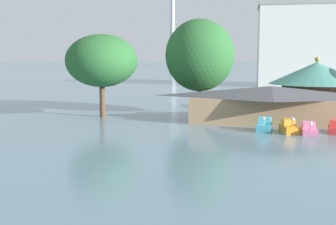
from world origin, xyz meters
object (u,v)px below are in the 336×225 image
at_px(pedal_boat_cyan, 264,126).
at_px(background_building_block, 321,45).
at_px(pedal_boat_orange, 289,127).
at_px(shoreline_tree_tall_left, 102,61).
at_px(boathouse, 271,103).
at_px(pedal_boat_pink, 309,129).
at_px(green_roof_pavilion, 316,83).
at_px(shoreline_tree_mid, 200,55).

height_order(pedal_boat_cyan, background_building_block, background_building_block).
xyz_separation_m(pedal_boat_orange, shoreline_tree_tall_left, (-21.93, 7.29, 6.49)).
xyz_separation_m(pedal_boat_cyan, boathouse, (0.94, 6.28, 1.64)).
relative_size(pedal_boat_pink, green_roof_pavilion, 0.19).
relative_size(pedal_boat_cyan, background_building_block, 0.08).
bearing_deg(pedal_boat_pink, pedal_boat_orange, -100.07).
bearing_deg(background_building_block, shoreline_tree_tall_left, -119.37).
relative_size(pedal_boat_cyan, shoreline_tree_mid, 0.21).
bearing_deg(shoreline_tree_tall_left, pedal_boat_pink, -17.80).
relative_size(boathouse, shoreline_tree_tall_left, 1.91).
bearing_deg(pedal_boat_orange, pedal_boat_cyan, -116.64).
height_order(boathouse, green_roof_pavilion, green_roof_pavilion).
height_order(boathouse, shoreline_tree_tall_left, shoreline_tree_tall_left).
distance_m(pedal_boat_pink, background_building_block, 75.17).
relative_size(green_roof_pavilion, shoreline_tree_tall_left, 1.23).
bearing_deg(green_roof_pavilion, shoreline_tree_tall_left, -161.12).
xyz_separation_m(pedal_boat_orange, boathouse, (-1.42, 6.86, 1.64)).
distance_m(pedal_boat_cyan, pedal_boat_orange, 2.43).
bearing_deg(background_building_block, pedal_boat_cyan, -103.51).
relative_size(pedal_boat_orange, pedal_boat_pink, 1.10).
relative_size(green_roof_pavilion, background_building_block, 0.39).
bearing_deg(pedal_boat_cyan, background_building_block, 173.86).
relative_size(shoreline_tree_mid, background_building_block, 0.38).
distance_m(pedal_boat_cyan, pedal_boat_pink, 4.33).
distance_m(green_roof_pavilion, shoreline_tree_mid, 16.39).
bearing_deg(pedal_boat_cyan, green_roof_pavilion, 162.31).
bearing_deg(boathouse, pedal_boat_orange, -78.32).
xyz_separation_m(shoreline_tree_tall_left, background_building_block, (36.95, 65.65, 3.76)).
bearing_deg(green_roof_pavilion, pedal_boat_cyan, -115.06).
relative_size(boathouse, background_building_block, 0.60).
bearing_deg(shoreline_tree_tall_left, background_building_block, 60.63).
relative_size(shoreline_tree_tall_left, background_building_block, 0.32).
height_order(pedal_boat_pink, boathouse, boathouse).
distance_m(shoreline_tree_tall_left, background_building_block, 75.42).
height_order(green_roof_pavilion, background_building_block, background_building_block).
relative_size(pedal_boat_pink, shoreline_tree_mid, 0.20).
xyz_separation_m(pedal_boat_pink, shoreline_tree_tall_left, (-23.80, 7.64, 6.57)).
xyz_separation_m(pedal_boat_pink, green_roof_pavilion, (3.23, 16.88, 3.55)).
distance_m(pedal_boat_cyan, boathouse, 6.56).
bearing_deg(shoreline_tree_mid, boathouse, -31.21).
bearing_deg(shoreline_tree_mid, green_roof_pavilion, 15.64).
height_order(boathouse, shoreline_tree_mid, shoreline_tree_mid).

